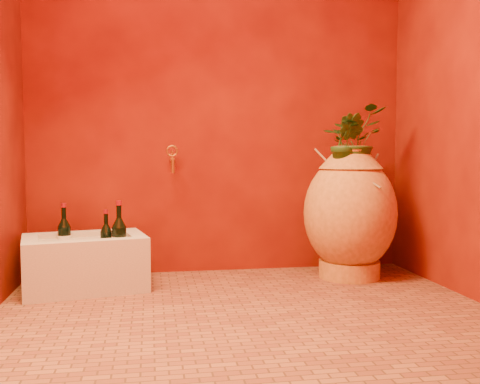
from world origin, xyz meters
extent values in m
plane|color=brown|center=(0.00, 0.00, 0.00)|extent=(2.50, 2.50, 0.00)
cube|color=#570B04|center=(0.00, 1.00, 1.25)|extent=(2.50, 0.02, 2.50)
cylinder|color=gold|center=(0.78, 0.65, 0.06)|extent=(0.47, 0.47, 0.11)
ellipsoid|color=gold|center=(0.78, 0.65, 0.41)|extent=(0.71, 0.71, 0.73)
cone|color=gold|center=(0.78, 0.65, 0.75)|extent=(0.49, 0.49, 0.11)
torus|color=gold|center=(0.78, 0.65, 0.82)|extent=(0.30, 0.30, 0.05)
cylinder|color=olive|center=(0.70, 0.60, 0.65)|extent=(0.28, 0.28, 0.35)
cylinder|color=olive|center=(0.76, 0.53, 0.68)|extent=(0.21, 0.33, 0.19)
cylinder|color=olive|center=(0.88, 0.57, 0.70)|extent=(0.22, 0.26, 0.19)
cube|color=beige|center=(-0.85, 0.62, 0.14)|extent=(0.76, 0.59, 0.28)
cube|color=beige|center=(-0.85, 0.81, 0.30)|extent=(0.68, 0.22, 0.03)
cube|color=beige|center=(-0.85, 0.44, 0.30)|extent=(0.68, 0.22, 0.03)
cube|color=beige|center=(-1.15, 0.62, 0.30)|extent=(0.14, 0.30, 0.03)
cube|color=beige|center=(-0.55, 0.62, 0.30)|extent=(0.14, 0.30, 0.03)
cylinder|color=black|center=(-0.72, 0.60, 0.26)|extent=(0.07, 0.07, 0.16)
cone|color=black|center=(-0.72, 0.60, 0.36)|extent=(0.07, 0.07, 0.05)
cylinder|color=black|center=(-0.72, 0.60, 0.41)|extent=(0.02, 0.02, 0.06)
cylinder|color=maroon|center=(-0.72, 0.60, 0.46)|extent=(0.03, 0.03, 0.02)
cylinder|color=silver|center=(-0.72, 0.60, 0.26)|extent=(0.07, 0.07, 0.07)
cylinder|color=black|center=(-0.98, 0.72, 0.27)|extent=(0.08, 0.08, 0.18)
cone|color=black|center=(-0.98, 0.72, 0.38)|extent=(0.08, 0.08, 0.05)
cylinder|color=black|center=(-0.98, 0.72, 0.44)|extent=(0.03, 0.03, 0.07)
cylinder|color=maroon|center=(-0.98, 0.72, 0.49)|extent=(0.03, 0.03, 0.03)
cylinder|color=silver|center=(-0.98, 0.72, 0.27)|extent=(0.08, 0.08, 0.08)
cylinder|color=black|center=(-0.65, 0.55, 0.27)|extent=(0.08, 0.08, 0.19)
cone|color=black|center=(-0.65, 0.55, 0.40)|extent=(0.08, 0.08, 0.05)
cylinder|color=black|center=(-0.65, 0.55, 0.46)|extent=(0.03, 0.03, 0.08)
cylinder|color=maroon|center=(-0.65, 0.55, 0.51)|extent=(0.03, 0.03, 0.03)
cylinder|color=silver|center=(-0.65, 0.55, 0.27)|extent=(0.08, 0.08, 0.09)
cylinder|color=#A98027|center=(-0.33, 0.92, 0.76)|extent=(0.03, 0.15, 0.03)
cylinder|color=#A98027|center=(-0.33, 0.85, 0.71)|extent=(0.02, 0.02, 0.09)
torus|color=#A98027|center=(-0.33, 0.92, 0.81)|extent=(0.08, 0.01, 0.08)
cylinder|color=#A98027|center=(-0.33, 0.92, 0.78)|extent=(0.01, 0.01, 0.05)
imported|color=#1E4017|center=(0.80, 0.67, 0.87)|extent=(0.51, 0.49, 0.44)
imported|color=#1E4017|center=(0.73, 0.59, 0.86)|extent=(0.25, 0.23, 0.37)
camera|label=1|loc=(-0.47, -2.56, 0.78)|focal=40.00mm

